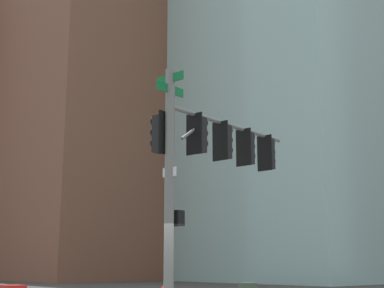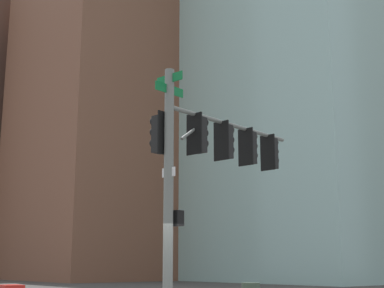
% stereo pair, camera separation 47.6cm
% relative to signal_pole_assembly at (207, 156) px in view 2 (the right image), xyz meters
% --- Properties ---
extents(signal_pole_assembly, '(5.90, 1.42, 6.61)m').
position_rel_signal_pole_assembly_xyz_m(signal_pole_assembly, '(0.00, 0.00, 0.00)').
color(signal_pole_assembly, slate).
rests_on(signal_pole_assembly, ground_plane).
extents(building_brick_nearside, '(25.95, 18.17, 35.45)m').
position_rel_signal_pole_assembly_xyz_m(building_brick_nearside, '(-24.76, -39.80, 13.25)').
color(building_brick_nearside, brown).
rests_on(building_brick_nearside, ground_plane).
extents(building_glass_tower, '(25.87, 25.00, 57.96)m').
position_rel_signal_pole_assembly_xyz_m(building_glass_tower, '(-35.84, -24.79, 24.51)').
color(building_glass_tower, '#9EC6C1').
rests_on(building_glass_tower, ground_plane).
extents(building_brick_farside, '(21.31, 14.95, 34.27)m').
position_rel_signal_pole_assembly_xyz_m(building_brick_farside, '(-15.61, -59.07, 12.67)').
color(building_brick_farside, '#4C3328').
rests_on(building_brick_farside, ground_plane).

